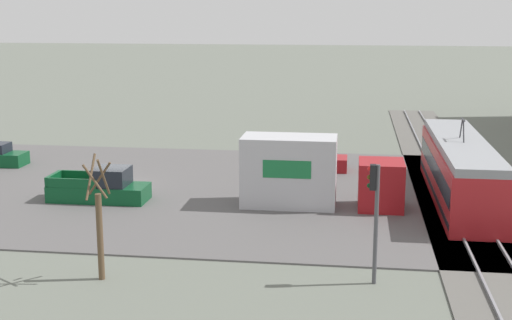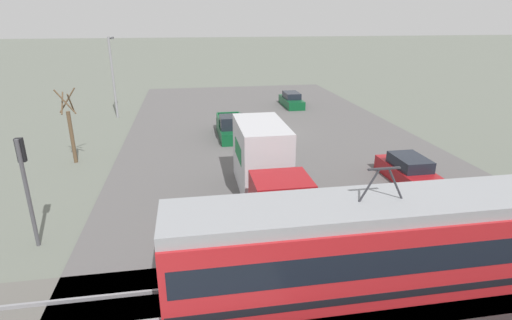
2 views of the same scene
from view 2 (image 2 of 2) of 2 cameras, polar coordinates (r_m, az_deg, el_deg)
ground_plane at (r=32.38m, az=1.98°, el=3.69°), size 320.00×320.00×0.00m
road_surface at (r=32.37m, az=1.99°, el=3.75°), size 22.61×46.28×0.08m
rail_bed at (r=15.53m, az=17.15°, el=-16.41°), size 67.52×4.40×0.22m
light_rail_tram at (r=14.53m, az=16.69°, el=-11.47°), size 14.33×2.80×4.39m
box_truck at (r=20.50m, az=1.31°, el=-0.85°), size 2.50×8.32×3.65m
pickup_truck at (r=31.30m, az=-3.51°, el=4.54°), size 2.00×5.26×1.81m
sedan_car_0 at (r=42.49m, az=5.08°, el=8.47°), size 1.71×4.66×1.46m
sedan_car_1 at (r=24.34m, az=20.97°, el=-1.51°), size 1.90×4.69×1.48m
traffic_light_pole at (r=18.17m, az=-30.09°, el=-2.19°), size 0.28×0.47×4.61m
street_tree at (r=28.04m, az=-24.93°, el=3.93°), size 1.14×0.95×4.84m
street_lamp_near_crossing at (r=39.59m, az=-19.79°, el=11.84°), size 0.36×1.95×7.31m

